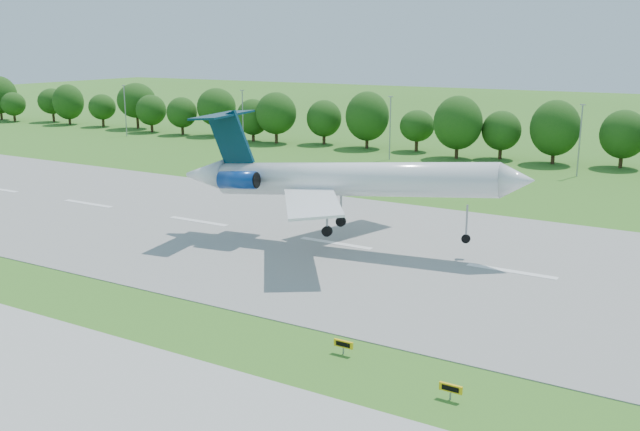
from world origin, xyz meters
The scene contains 10 objects.
ground centered at (0.00, 0.00, 0.00)m, with size 600.00×600.00×0.00m, color #33661A.
runway centered at (0.00, 25.00, 0.04)m, with size 400.00×45.00×0.08m, color gray.
taxiway centered at (0.00, -18.00, 0.04)m, with size 400.00×23.00×0.08m, color #ADADA8.
tree_line centered at (0.00, 92.00, 6.19)m, with size 288.40×8.40×10.40m.
light_poles centered at (-2.50, 82.00, 6.34)m, with size 175.90×0.25×12.19m.
airliner centered at (0.08, 24.66, 7.69)m, with size 40.14×28.85×13.12m.
taxi_sign_centre centered at (23.94, -2.78, 0.80)m, with size 1.54×0.22×1.08m.
taxi_sign_right centered at (14.78, -0.27, 0.80)m, with size 1.54×0.20×1.08m.
service_vehicle_a centered at (-54.45, 78.90, 0.65)m, with size 1.38×3.95×1.30m, color silver.
service_vehicle_b centered at (-2.16, 74.99, 0.65)m, with size 1.53×3.80×1.29m, color silver.
Camera 1 is at (37.76, -42.71, 22.27)m, focal length 40.00 mm.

